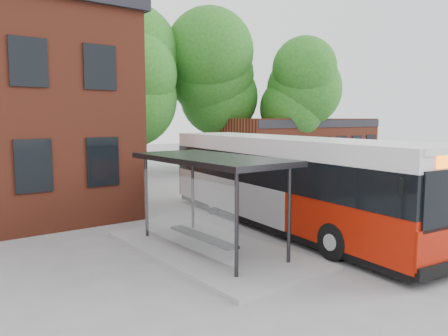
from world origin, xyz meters
TOP-DOWN VIEW (x-y plane):
  - ground at (0.00, 0.00)m, footprint 100.00×100.00m
  - shop_row at (15.00, 14.00)m, footprint 14.00×6.20m
  - bus_shelter at (-4.50, -1.00)m, footprint 3.60×7.00m
  - bike_rail at (9.28, 10.00)m, footprint 5.20×0.10m
  - tree_0 at (-6.00, 16.00)m, footprint 7.92×7.92m
  - tree_1 at (1.00, 17.00)m, footprint 7.92×7.92m
  - tree_2 at (8.00, 16.00)m, footprint 7.92×7.92m
  - tree_3 at (13.00, 12.00)m, footprint 7.04×7.04m
  - city_bus at (-0.56, -0.19)m, footprint 4.30×13.21m
  - bicycle_0 at (7.76, 10.65)m, footprint 1.95×0.91m
  - bicycle_1 at (8.28, 9.10)m, footprint 1.75×1.09m
  - bicycle_2 at (7.97, 10.84)m, footprint 1.61×0.99m
  - bicycle_3 at (8.90, 9.38)m, footprint 1.60×0.87m
  - bicycle_4 at (9.81, 10.75)m, footprint 1.97×1.14m
  - bicycle_5 at (9.70, 9.93)m, footprint 1.50×0.46m
  - bicycle_6 at (11.52, 10.54)m, footprint 1.65×1.05m
  - bicycle_7 at (11.05, 10.54)m, footprint 1.54×0.65m
  - bicycle_extra_0 at (12.13, 10.32)m, footprint 2.02×1.33m

SIDE VIEW (x-z plane):
  - ground at x=0.00m, z-range 0.00..0.00m
  - bike_rail at x=9.28m, z-range 0.00..0.38m
  - bicycle_2 at x=7.97m, z-range 0.00..0.80m
  - bicycle_6 at x=11.52m, z-range 0.00..0.82m
  - bicycle_5 at x=9.70m, z-range 0.00..0.89m
  - bicycle_7 at x=11.05m, z-range 0.00..0.90m
  - bicycle_3 at x=8.90m, z-range 0.00..0.93m
  - bicycle_4 at x=9.81m, z-range 0.00..0.98m
  - bicycle_0 at x=7.76m, z-range 0.00..0.99m
  - bicycle_extra_0 at x=12.13m, z-range 0.00..1.00m
  - bicycle_1 at x=8.28m, z-range 0.00..1.02m
  - bus_shelter at x=-4.50m, z-range 0.00..2.90m
  - city_bus at x=-0.56m, z-range 0.00..3.30m
  - shop_row at x=15.00m, z-range 0.00..4.00m
  - tree_3 at x=13.00m, z-range 0.00..9.28m
  - tree_1 at x=1.00m, z-range 0.00..10.40m
  - tree_0 at x=-6.00m, z-range 0.00..11.00m
  - tree_2 at x=8.00m, z-range 0.00..11.00m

